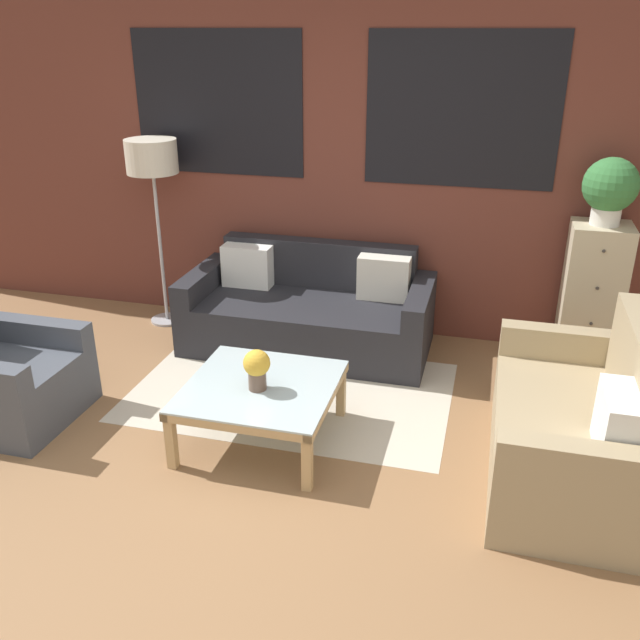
{
  "coord_description": "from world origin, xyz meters",
  "views": [
    {
      "loc": [
        1.26,
        -2.8,
        2.37
      ],
      "look_at": [
        0.19,
        1.23,
        0.55
      ],
      "focal_mm": 38.0,
      "sensor_mm": 36.0,
      "label": 1
    }
  ],
  "objects": [
    {
      "name": "floor_lamp",
      "position": [
        -1.41,
        2.1,
        1.36
      ],
      "size": [
        0.41,
        0.41,
        1.55
      ],
      "color": "#B2B2B7",
      "rests_on": "ground_plane"
    },
    {
      "name": "rug",
      "position": [
        -0.0,
        1.18,
        0.0
      ],
      "size": [
        2.2,
        1.41,
        0.0
      ],
      "color": "beige",
      "rests_on": "ground_plane"
    },
    {
      "name": "potted_plant",
      "position": [
        2.01,
        2.17,
        1.35
      ],
      "size": [
        0.38,
        0.38,
        0.47
      ],
      "color": "silver",
      "rests_on": "drawer_cabinet"
    },
    {
      "name": "drawer_cabinet",
      "position": [
        2.01,
        2.17,
        0.54
      ],
      "size": [
        0.41,
        0.39,
        1.09
      ],
      "color": "#C6B793",
      "rests_on": "ground_plane"
    },
    {
      "name": "couch_dark",
      "position": [
        -0.09,
        1.95,
        0.28
      ],
      "size": [
        1.9,
        0.88,
        0.78
      ],
      "color": "#232328",
      "rests_on": "ground_plane"
    },
    {
      "name": "coffee_table",
      "position": [
        -0.0,
        0.57,
        0.33
      ],
      "size": [
        0.89,
        0.89,
        0.38
      ],
      "color": "silver",
      "rests_on": "ground_plane"
    },
    {
      "name": "settee_vintage",
      "position": [
        1.83,
        0.65,
        0.31
      ],
      "size": [
        0.8,
        1.48,
        0.92
      ],
      "color": "tan",
      "rests_on": "ground_plane"
    },
    {
      "name": "armchair_corner",
      "position": [
        -1.69,
        0.4,
        0.28
      ],
      "size": [
        0.8,
        0.78,
        0.84
      ],
      "color": "#474C56",
      "rests_on": "ground_plane"
    },
    {
      "name": "ground_plane",
      "position": [
        0.0,
        0.0,
        0.0
      ],
      "size": [
        16.0,
        16.0,
        0.0
      ],
      "primitive_type": "plane",
      "color": "#8E6642"
    },
    {
      "name": "flower_vase",
      "position": [
        0.0,
        0.51,
        0.53
      ],
      "size": [
        0.16,
        0.16,
        0.25
      ],
      "color": "brown",
      "rests_on": "coffee_table"
    },
    {
      "name": "wall_back_brick",
      "position": [
        0.0,
        2.44,
        1.41
      ],
      "size": [
        8.4,
        0.09,
        2.8
      ],
      "color": "brown",
      "rests_on": "ground_plane"
    }
  ]
}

